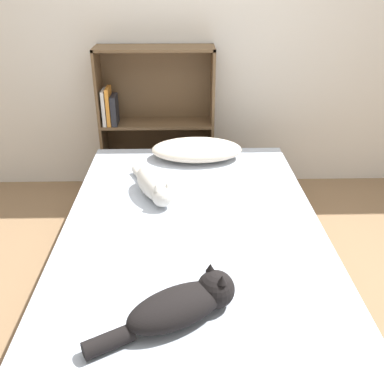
# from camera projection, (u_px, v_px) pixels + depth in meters

# --- Properties ---
(ground_plane) EXTENTS (8.00, 8.00, 0.00)m
(ground_plane) POSITION_uv_depth(u_px,v_px,m) (193.00, 293.00, 2.35)
(ground_plane) COLOR #846647
(wall_back) EXTENTS (8.00, 0.06, 2.50)m
(wall_back) POSITION_uv_depth(u_px,v_px,m) (188.00, 20.00, 3.03)
(wall_back) COLOR silver
(wall_back) RESTS_ON ground_plane
(bed) EXTENTS (1.33, 2.07, 0.45)m
(bed) POSITION_uv_depth(u_px,v_px,m) (193.00, 261.00, 2.25)
(bed) COLOR brown
(bed) RESTS_ON ground_plane
(pillow) EXTENTS (0.60, 0.35, 0.12)m
(pillow) POSITION_uv_depth(u_px,v_px,m) (197.00, 150.00, 2.85)
(pillow) COLOR beige
(pillow) RESTS_ON bed
(cat_light) EXTENTS (0.29, 0.51, 0.15)m
(cat_light) POSITION_uv_depth(u_px,v_px,m) (153.00, 185.00, 2.37)
(cat_light) COLOR beige
(cat_light) RESTS_ON bed
(cat_dark) EXTENTS (0.54, 0.36, 0.17)m
(cat_dark) POSITION_uv_depth(u_px,v_px,m) (184.00, 304.00, 1.54)
(cat_dark) COLOR black
(cat_dark) RESTS_ON bed
(bookshelf) EXTENTS (0.84, 0.26, 1.10)m
(bookshelf) POSITION_uv_depth(u_px,v_px,m) (154.00, 120.00, 3.23)
(bookshelf) COLOR brown
(bookshelf) RESTS_ON ground_plane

